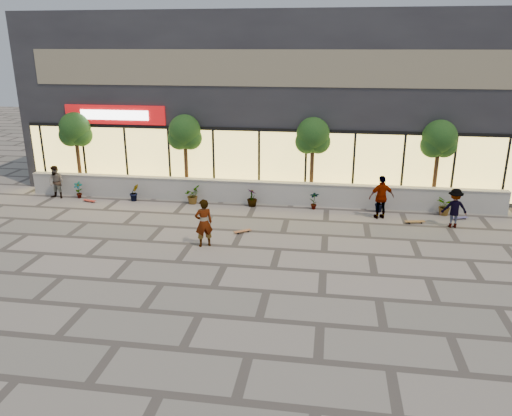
# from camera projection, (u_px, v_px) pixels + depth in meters

# --- Properties ---
(ground) EXTENTS (80.00, 80.00, 0.00)m
(ground) POSITION_uv_depth(u_px,v_px,m) (225.00, 265.00, 16.63)
(ground) COLOR gray
(ground) RESTS_ON ground
(planter_wall) EXTENTS (22.00, 0.42, 1.04)m
(planter_wall) POSITION_uv_depth(u_px,v_px,m) (256.00, 192.00, 23.04)
(planter_wall) COLOR #B9B7B0
(planter_wall) RESTS_ON ground
(retail_building) EXTENTS (24.00, 9.17, 8.50)m
(retail_building) POSITION_uv_depth(u_px,v_px,m) (271.00, 98.00, 27.03)
(retail_building) COLOR #25252A
(retail_building) RESTS_ON ground
(shrub_a) EXTENTS (0.43, 0.29, 0.81)m
(shrub_a) POSITION_uv_depth(u_px,v_px,m) (78.00, 190.00, 23.78)
(shrub_a) COLOR #133C17
(shrub_a) RESTS_ON ground
(shrub_b) EXTENTS (0.57, 0.57, 0.81)m
(shrub_b) POSITION_uv_depth(u_px,v_px,m) (134.00, 192.00, 23.38)
(shrub_b) COLOR #133C17
(shrub_b) RESTS_ON ground
(shrub_c) EXTENTS (0.68, 0.77, 0.81)m
(shrub_c) POSITION_uv_depth(u_px,v_px,m) (192.00, 195.00, 22.98)
(shrub_c) COLOR #133C17
(shrub_c) RESTS_ON ground
(shrub_d) EXTENTS (0.64, 0.64, 0.81)m
(shrub_d) POSITION_uv_depth(u_px,v_px,m) (252.00, 198.00, 22.58)
(shrub_d) COLOR #133C17
(shrub_d) RESTS_ON ground
(shrub_e) EXTENTS (0.46, 0.35, 0.81)m
(shrub_e) POSITION_uv_depth(u_px,v_px,m) (314.00, 200.00, 22.18)
(shrub_e) COLOR #133C17
(shrub_e) RESTS_ON ground
(shrub_f) EXTENTS (0.55, 0.57, 0.81)m
(shrub_f) POSITION_uv_depth(u_px,v_px,m) (378.00, 203.00, 21.78)
(shrub_f) COLOR #133C17
(shrub_f) RESTS_ON ground
(shrub_g) EXTENTS (0.77, 0.84, 0.81)m
(shrub_g) POSITION_uv_depth(u_px,v_px,m) (445.00, 206.00, 21.38)
(shrub_g) COLOR #133C17
(shrub_g) RESTS_ON ground
(tree_west) EXTENTS (1.60, 1.50, 3.92)m
(tree_west) POSITION_uv_depth(u_px,v_px,m) (75.00, 131.00, 24.22)
(tree_west) COLOR #462F19
(tree_west) RESTS_ON ground
(tree_midwest) EXTENTS (1.60, 1.50, 3.92)m
(tree_midwest) POSITION_uv_depth(u_px,v_px,m) (185.00, 134.00, 23.43)
(tree_midwest) COLOR #462F19
(tree_midwest) RESTS_ON ground
(tree_mideast) EXTENTS (1.60, 1.50, 3.92)m
(tree_mideast) POSITION_uv_depth(u_px,v_px,m) (313.00, 138.00, 22.57)
(tree_mideast) COLOR #462F19
(tree_mideast) RESTS_ON ground
(tree_east) EXTENTS (1.60, 1.50, 3.92)m
(tree_east) POSITION_uv_depth(u_px,v_px,m) (439.00, 141.00, 21.79)
(tree_east) COLOR #462F19
(tree_east) RESTS_ON ground
(skater_center) EXTENTS (0.77, 0.68, 1.78)m
(skater_center) POSITION_uv_depth(u_px,v_px,m) (204.00, 223.00, 17.95)
(skater_center) COLOR white
(skater_center) RESTS_ON ground
(skater_left) EXTENTS (0.84, 0.69, 1.57)m
(skater_left) POSITION_uv_depth(u_px,v_px,m) (56.00, 182.00, 23.66)
(skater_left) COLOR #92805E
(skater_left) RESTS_ON ground
(skater_right_near) EXTENTS (1.17, 0.76, 1.85)m
(skater_right_near) POSITION_uv_depth(u_px,v_px,m) (381.00, 197.00, 20.85)
(skater_right_near) COLOR silver
(skater_right_near) RESTS_ON ground
(skater_right_far) EXTENTS (1.07, 0.66, 1.60)m
(skater_right_far) POSITION_uv_depth(u_px,v_px,m) (454.00, 208.00, 19.86)
(skater_right_far) COLOR maroon
(skater_right_far) RESTS_ON ground
(skateboard_center) EXTENTS (0.68, 0.57, 0.09)m
(skateboard_center) POSITION_uv_depth(u_px,v_px,m) (243.00, 231.00, 19.47)
(skateboard_center) COLOR #9B5932
(skateboard_center) RESTS_ON ground
(skateboard_left) EXTENTS (0.72, 0.37, 0.08)m
(skateboard_left) POSITION_uv_depth(u_px,v_px,m) (89.00, 200.00, 23.29)
(skateboard_left) COLOR red
(skateboard_left) RESTS_ON ground
(skateboard_right_near) EXTENTS (0.85, 0.38, 0.10)m
(skateboard_right_near) POSITION_uv_depth(u_px,v_px,m) (415.00, 221.00, 20.50)
(skateboard_right_near) COLOR brown
(skateboard_right_near) RESTS_ON ground
(skateboard_right_far) EXTENTS (0.73, 0.42, 0.09)m
(skateboard_right_far) POSITION_uv_depth(u_px,v_px,m) (460.00, 218.00, 20.97)
(skateboard_right_far) COLOR #4C4885
(skateboard_right_far) RESTS_ON ground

